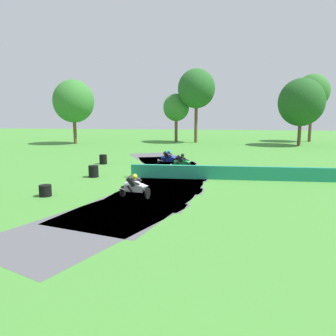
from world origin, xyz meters
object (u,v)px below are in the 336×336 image
tire_stack_near (45,191)px  tire_stack_mid_a (94,171)px  motorcycle_chase_green (181,163)px  motorcycle_trailing_blue (168,158)px  tire_stack_mid_b (103,159)px  motorcycle_lead_white (135,187)px

tire_stack_near → tire_stack_mid_a: (0.76, 5.34, 0.10)m
motorcycle_chase_green → tire_stack_mid_a: (-5.77, -2.98, -0.25)m
motorcycle_chase_green → motorcycle_trailing_blue: size_ratio=1.00×
tire_stack_near → tire_stack_mid_a: size_ratio=0.81×
motorcycle_trailing_blue → tire_stack_near: bearing=-115.8°
tire_stack_mid_b → tire_stack_mid_a: bearing=-78.5°
motorcycle_lead_white → tire_stack_mid_b: size_ratio=2.13×
motorcycle_lead_white → motorcycle_chase_green: (1.68, 8.20, 0.02)m
motorcycle_lead_white → tire_stack_near: (-4.85, -0.13, -0.33)m
motorcycle_lead_white → motorcycle_chase_green: 8.37m
motorcycle_trailing_blue → tire_stack_mid_a: (-4.45, -5.42, -0.23)m
motorcycle_trailing_blue → tire_stack_near: motorcycle_trailing_blue is taller
motorcycle_trailing_blue → motorcycle_chase_green: bearing=-61.4°
motorcycle_lead_white → tire_stack_mid_a: size_ratio=2.13×
motorcycle_chase_green → motorcycle_lead_white: bearing=-101.6°
tire_stack_mid_b → tire_stack_near: bearing=-88.0°
motorcycle_lead_white → tire_stack_near: size_ratio=2.62×
motorcycle_chase_green → tire_stack_mid_a: size_ratio=2.13×
tire_stack_near → tire_stack_mid_b: 10.97m
motorcycle_trailing_blue → tire_stack_near: size_ratio=2.64×
tire_stack_near → motorcycle_trailing_blue: bearing=64.2°
motorcycle_trailing_blue → tire_stack_mid_b: 5.61m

